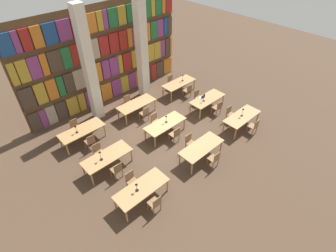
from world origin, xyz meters
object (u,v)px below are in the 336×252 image
(desk_lamp_0, at_px, (137,186))
(chair_13, at_px, (75,127))
(pillar_left, at_px, (89,67))
(chair_1, at_px, (132,180))
(chair_10, at_px, (217,107))
(chair_17, at_px, (171,82))
(laptop, at_px, (202,97))
(desk_lamp_6, at_px, (183,77))
(chair_5, at_px, (230,114))
(chair_16, at_px, (188,90))
(reading_table_3, at_px, (107,157))
(reading_table_6, at_px, (82,131))
(chair_9, at_px, (155,121))
(desk_lamp_3, at_px, (166,118))
(chair_2, at_px, (214,159))
(reading_table_5, at_px, (207,99))
(reading_table_8, at_px, (179,84))
(chair_3, at_px, (190,142))
(desk_lamp_2, at_px, (100,154))
(reading_table_0, at_px, (142,189))
(chair_4, at_px, (254,126))
(reading_table_2, at_px, (242,117))
(reading_table_1, at_px, (201,148))
(desk_lamp_5, at_px, (76,128))
(chair_7, at_px, (98,152))
(chair_6, at_px, (117,170))
(chair_14, at_px, (145,113))
(chair_15, at_px, (128,102))
(desk_lamp_1, at_px, (243,111))
(reading_table_4, at_px, (165,124))
(pillar_center, at_px, (142,49))
(reading_table_7, at_px, (137,105))
(chair_0, at_px, (155,203))
(chair_12, at_px, (90,141))
(chair_8, at_px, (175,134))
(chair_11, at_px, (198,97))

(desk_lamp_0, xyz_separation_m, chair_13, (0.23, 5.42, -0.54))
(pillar_left, distance_m, chair_1, 6.12)
(chair_13, bearing_deg, chair_10, 149.82)
(chair_10, bearing_deg, chair_17, 88.54)
(laptop, height_order, desk_lamp_6, desk_lamp_6)
(chair_5, relative_size, chair_16, 1.00)
(reading_table_3, bearing_deg, reading_table_6, 88.32)
(chair_9, distance_m, desk_lamp_3, 0.90)
(reading_table_3, height_order, desk_lamp_6, desk_lamp_6)
(chair_2, bearing_deg, reading_table_5, 44.34)
(chair_9, height_order, reading_table_8, chair_9)
(chair_3, relative_size, desk_lamp_2, 1.79)
(reading_table_0, height_order, chair_4, chair_4)
(reading_table_2, relative_size, reading_table_6, 1.00)
(pillar_left, bearing_deg, chair_2, -75.59)
(reading_table_1, bearing_deg, desk_lamp_5, 127.59)
(chair_10, distance_m, laptop, 1.05)
(desk_lamp_5, bearing_deg, reading_table_6, 7.19)
(chair_7, bearing_deg, chair_6, 90.00)
(laptop, bearing_deg, chair_9, -8.52)
(chair_2, height_order, chair_6, same)
(laptop, xyz_separation_m, chair_14, (-3.11, 1.37, -0.30))
(desk_lamp_0, relative_size, chair_6, 0.47)
(chair_15, height_order, chair_16, same)
(laptop, relative_size, chair_16, 0.36)
(desk_lamp_1, bearing_deg, chair_10, 90.75)
(chair_6, xyz_separation_m, reading_table_4, (3.41, 0.68, 0.18))
(chair_1, bearing_deg, desk_lamp_5, -86.06)
(chair_5, bearing_deg, chair_3, 1.16)
(pillar_center, xyz_separation_m, chair_15, (-1.70, -0.65, -2.51))
(chair_3, bearing_deg, desk_lamp_5, -47.32)
(chair_5, relative_size, reading_table_5, 0.41)
(reading_table_7, bearing_deg, desk_lamp_3, -88.19)
(pillar_left, relative_size, reading_table_4, 2.73)
(desk_lamp_2, distance_m, chair_10, 7.05)
(chair_0, relative_size, desk_lamp_0, 2.13)
(desk_lamp_1, xyz_separation_m, chair_13, (-6.65, 5.40, -0.58))
(desk_lamp_3, relative_size, desk_lamp_6, 0.94)
(chair_0, height_order, chair_12, same)
(reading_table_5, bearing_deg, chair_9, 167.67)
(reading_table_0, height_order, chair_7, chair_7)
(pillar_center, distance_m, chair_5, 6.12)
(chair_16, bearing_deg, pillar_center, 129.16)
(chair_2, bearing_deg, chair_7, 132.09)
(chair_2, height_order, chair_7, same)
(desk_lamp_1, bearing_deg, chair_13, 140.91)
(pillar_left, xyz_separation_m, chair_8, (1.64, -4.49, -2.51))
(desk_lamp_0, relative_size, chair_2, 0.47)
(chair_6, relative_size, chair_9, 1.00)
(chair_2, relative_size, chair_11, 1.00)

